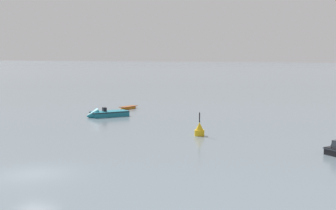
{
  "coord_description": "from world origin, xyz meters",
  "views": [
    {
      "loc": [
        19.26,
        -22.32,
        7.38
      ],
      "look_at": [
        -6.39,
        34.13,
        0.63
      ],
      "focal_mm": 50.03,
      "sensor_mm": 36.0,
      "label": 1
    }
  ],
  "objects": [
    {
      "name": "ground_plane",
      "position": [
        0.0,
        0.0,
        0.0
      ],
      "size": [
        800.0,
        800.0,
        0.0
      ],
      "primitive_type": "plane",
      "color": "slate"
    },
    {
      "name": "rowboat_moored_0",
      "position": [
        -11.76,
        32.9,
        0.13
      ],
      "size": [
        1.58,
        3.22,
        0.49
      ],
      "rotation": [
        0.0,
        0.0,
        4.54
      ],
      "color": "orange",
      "rests_on": "ground"
    },
    {
      "name": "motorboat_moored_0",
      "position": [
        -10.39,
        24.5,
        0.24
      ],
      "size": [
        4.45,
        5.16,
        1.75
      ],
      "rotation": [
        0.0,
        0.0,
        4.08
      ],
      "color": "#197084",
      "rests_on": "ground"
    },
    {
      "name": "channel_buoy",
      "position": [
        4.49,
        17.11,
        0.46
      ],
      "size": [
        0.9,
        0.9,
        2.3
      ],
      "color": "gold",
      "rests_on": "ground"
    }
  ]
}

